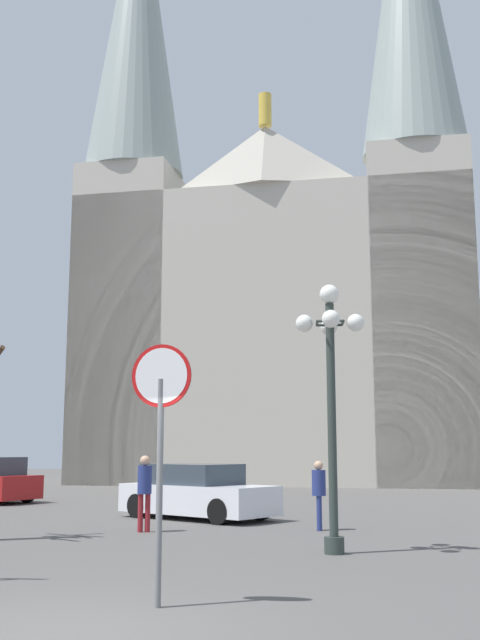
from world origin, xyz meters
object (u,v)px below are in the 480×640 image
(pedestrian_walking, at_px, (319,488))
(stop_sign, at_px, (161,420))
(cathedral, at_px, (278,277))
(street_lamp, at_px, (331,376))
(parked_car_near_white, at_px, (196,493))
(pedestrian_standing, at_px, (145,485))

(pedestrian_walking, bearing_deg, stop_sign, -103.71)
(stop_sign, bearing_deg, pedestrian_walking, 76.29)
(cathedral, relative_size, street_lamp, 7.65)
(stop_sign, relative_size, pedestrian_walking, 2.00)
(parked_car_near_white, bearing_deg, stop_sign, -84.54)
(cathedral, bearing_deg, pedestrian_walking, -86.28)
(pedestrian_walking, bearing_deg, street_lamp, -87.52)
(parked_car_near_white, height_order, pedestrian_standing, pedestrian_standing)
(pedestrian_walking, distance_m, pedestrian_standing, 4.01)
(stop_sign, height_order, street_lamp, street_lamp)
(cathedral, bearing_deg, parked_car_near_white, -94.26)
(stop_sign, xyz_separation_m, street_lamp, (2.30, 4.81, 0.96))
(stop_sign, relative_size, parked_car_near_white, 0.69)
(stop_sign, relative_size, street_lamp, 0.64)
(pedestrian_walking, relative_size, pedestrian_standing, 0.93)
(street_lamp, xyz_separation_m, pedestrian_walking, (-0.17, 3.92, -2.23))
(stop_sign, distance_m, pedestrian_standing, 8.35)
(parked_car_near_white, height_order, pedestrian_walking, pedestrian_walking)
(pedestrian_walking, height_order, pedestrian_standing, pedestrian_standing)
(cathedral, relative_size, pedestrian_standing, 22.15)
(street_lamp, height_order, pedestrian_standing, street_lamp)
(pedestrian_standing, bearing_deg, street_lamp, -38.23)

